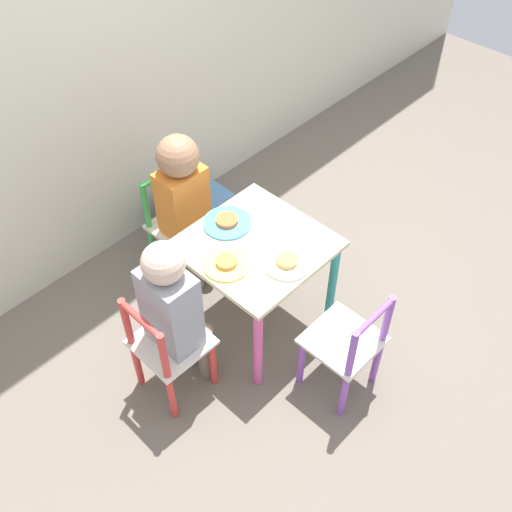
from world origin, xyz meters
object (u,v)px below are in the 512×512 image
(chair_green, at_px, (180,227))
(plate_back, at_px, (227,222))
(child_left, at_px, (174,307))
(plate_front, at_px, (287,263))
(chair_purple, at_px, (347,346))
(chair_red, at_px, (167,348))
(kids_table, at_px, (256,258))
(plate_left, at_px, (227,264))
(child_back, at_px, (184,197))
(storage_bin, at_px, (196,209))

(chair_green, height_order, plate_back, chair_green)
(child_left, xyz_separation_m, plate_front, (0.42, -0.17, 0.03))
(chair_purple, bearing_deg, chair_red, -45.46)
(kids_table, relative_size, plate_left, 2.87)
(child_back, bearing_deg, chair_green, 90.00)
(chair_red, xyz_separation_m, chair_green, (0.47, 0.47, 0.00))
(child_left, height_order, child_back, child_left)
(kids_table, relative_size, storage_bin, 1.78)
(plate_left, bearing_deg, chair_red, 178.47)
(child_left, xyz_separation_m, plate_left, (0.26, -0.01, 0.03))
(child_left, relative_size, storage_bin, 2.63)
(chair_green, bearing_deg, plate_back, -89.85)
(child_left, distance_m, plate_front, 0.45)
(plate_front, height_order, storage_bin, plate_front)
(chair_red, distance_m, child_left, 0.21)
(kids_table, relative_size, child_left, 0.67)
(child_back, bearing_deg, plate_front, -90.08)
(plate_front, bearing_deg, child_back, 90.22)
(chair_green, xyz_separation_m, plate_front, (0.00, -0.64, 0.23))
(chair_purple, distance_m, child_left, 0.67)
(chair_red, xyz_separation_m, plate_front, (0.48, -0.17, 0.23))
(chair_green, relative_size, storage_bin, 1.78)
(chair_purple, distance_m, child_back, 0.92)
(chair_red, bearing_deg, plate_left, -90.52)
(chair_red, xyz_separation_m, plate_back, (0.48, 0.15, 0.23))
(plate_front, bearing_deg, child_left, 158.04)
(plate_front, bearing_deg, plate_left, 135.00)
(storage_bin, bearing_deg, child_back, -135.78)
(child_left, distance_m, child_back, 0.58)
(plate_back, height_order, plate_front, same)
(kids_table, relative_size, chair_green, 1.00)
(child_back, relative_size, plate_front, 4.17)
(kids_table, height_order, plate_left, plate_left)
(chair_green, relative_size, plate_back, 2.63)
(chair_green, height_order, plate_left, chair_green)
(chair_green, distance_m, storage_bin, 0.34)
(kids_table, xyz_separation_m, chair_red, (-0.48, 0.01, -0.14))
(kids_table, distance_m, child_left, 0.42)
(child_back, distance_m, storage_bin, 0.50)
(chair_green, height_order, chair_purple, same)
(chair_purple, relative_size, child_left, 0.68)
(chair_red, relative_size, plate_back, 2.63)
(kids_table, xyz_separation_m, storage_bin, (0.24, 0.65, -0.30))
(kids_table, height_order, plate_front, plate_front)
(kids_table, xyz_separation_m, plate_front, (-0.00, -0.16, 0.09))
(plate_front, bearing_deg, plate_back, 90.00)
(kids_table, xyz_separation_m, chair_green, (-0.00, 0.48, -0.14))
(chair_red, bearing_deg, plate_front, -108.49)
(chair_purple, bearing_deg, plate_front, -90.05)
(child_back, bearing_deg, storage_bin, 43.92)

